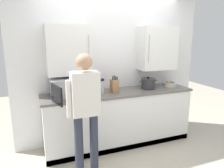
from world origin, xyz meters
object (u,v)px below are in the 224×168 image
(thermos_flask, at_px, (101,86))
(knife_block, at_px, (114,86))
(stock_pot, at_px, (148,84))
(fruit_bowl, at_px, (170,84))
(microwave_oven, at_px, (66,87))
(person_figure, at_px, (85,106))

(thermos_flask, height_order, knife_block, knife_block)
(stock_pot, relative_size, fruit_bowl, 1.57)
(microwave_oven, distance_m, fruit_bowl, 1.89)
(microwave_oven, distance_m, person_figure, 0.71)
(person_figure, bearing_deg, microwave_oven, 99.62)
(microwave_oven, bearing_deg, knife_block, -1.42)
(thermos_flask, relative_size, fruit_bowl, 1.08)
(stock_pot, xyz_separation_m, person_figure, (-1.29, -0.67, -0.05))
(microwave_oven, height_order, fruit_bowl, microwave_oven)
(microwave_oven, bearing_deg, fruit_bowl, -0.34)
(thermos_flask, distance_m, knife_block, 0.22)
(person_figure, bearing_deg, thermos_flask, 57.24)
(microwave_oven, bearing_deg, person_figure, -80.38)
(fruit_bowl, height_order, person_figure, person_figure)
(stock_pot, distance_m, thermos_flask, 0.85)
(fruit_bowl, bearing_deg, microwave_oven, 179.66)
(stock_pot, height_order, person_figure, person_figure)
(thermos_flask, relative_size, person_figure, 0.14)
(fruit_bowl, xyz_separation_m, person_figure, (-1.77, -0.68, 0.00))
(person_figure, bearing_deg, knife_block, 45.65)
(microwave_oven, height_order, person_figure, person_figure)
(thermos_flask, height_order, fruit_bowl, thermos_flask)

